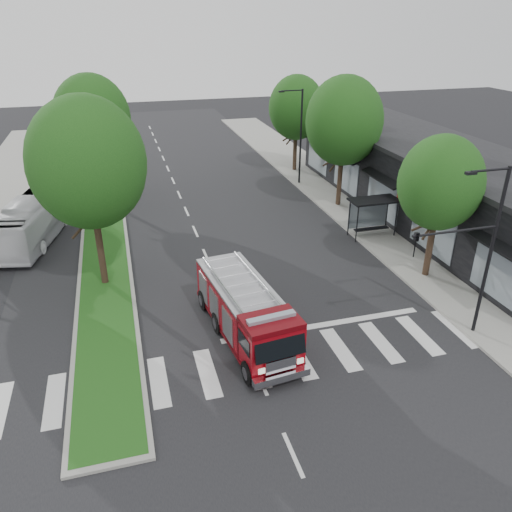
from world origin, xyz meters
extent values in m
plane|color=black|center=(0.00, 0.00, 0.00)|extent=(140.00, 140.00, 0.00)
cube|color=gray|center=(12.50, 10.00, 0.07)|extent=(5.00, 80.00, 0.15)
cube|color=gray|center=(-6.00, 18.00, 0.07)|extent=(3.00, 50.00, 0.14)
cube|color=#164D16|center=(-6.00, 18.00, 0.14)|extent=(2.60, 49.50, 0.02)
cube|color=black|center=(17.00, 10.00, 2.50)|extent=(8.00, 30.00, 5.00)
cylinder|color=black|center=(9.80, 7.40, 1.25)|extent=(0.08, 0.08, 2.50)
cylinder|color=black|center=(12.60, 7.40, 1.25)|extent=(0.08, 0.08, 2.50)
cylinder|color=black|center=(9.80, 8.60, 1.25)|extent=(0.08, 0.08, 2.50)
cylinder|color=black|center=(12.60, 8.60, 1.25)|extent=(0.08, 0.08, 2.50)
cube|color=black|center=(11.20, 8.00, 2.55)|extent=(3.20, 1.60, 0.12)
cube|color=#8C99A5|center=(11.20, 8.70, 1.30)|extent=(2.80, 0.04, 1.80)
cube|color=black|center=(11.20, 8.00, 0.55)|extent=(2.40, 0.40, 0.08)
cylinder|color=black|center=(11.50, 2.00, 1.87)|extent=(0.36, 0.36, 3.74)
ellipsoid|color=#11390F|center=(11.50, 2.00, 5.53)|extent=(4.40, 4.40, 5.06)
cylinder|color=black|center=(11.50, 14.00, 2.20)|extent=(0.36, 0.36, 4.40)
ellipsoid|color=#11390F|center=(11.50, 14.00, 6.50)|extent=(5.60, 5.60, 6.44)
cylinder|color=black|center=(11.50, 24.00, 1.98)|extent=(0.36, 0.36, 3.96)
ellipsoid|color=#11390F|center=(11.50, 24.00, 5.85)|extent=(5.00, 5.00, 5.75)
cylinder|color=black|center=(-6.00, 6.00, 2.31)|extent=(0.36, 0.36, 4.62)
ellipsoid|color=#11390F|center=(-6.00, 6.00, 6.83)|extent=(5.80, 5.80, 6.67)
cylinder|color=black|center=(-6.00, 20.00, 2.20)|extent=(0.36, 0.36, 4.40)
ellipsoid|color=#11390F|center=(-6.00, 20.00, 6.50)|extent=(5.60, 5.60, 6.44)
cylinder|color=black|center=(10.50, -3.50, 4.00)|extent=(0.16, 0.16, 8.00)
cylinder|color=black|center=(9.60, -3.50, 7.90)|extent=(1.80, 0.10, 0.10)
cube|color=black|center=(8.70, -3.50, 7.85)|extent=(0.45, 0.20, 0.12)
cylinder|color=black|center=(8.50, -3.50, 5.40)|extent=(4.00, 0.10, 0.10)
imported|color=black|center=(6.70, -3.50, 5.00)|extent=(0.18, 0.22, 1.10)
cylinder|color=black|center=(10.50, 20.00, 4.00)|extent=(0.16, 0.16, 8.00)
cylinder|color=black|center=(9.60, 20.00, 7.90)|extent=(1.80, 0.10, 0.10)
cube|color=black|center=(8.70, 20.00, 7.85)|extent=(0.45, 0.20, 0.12)
cube|color=#560409|center=(0.21, -0.81, 0.46)|extent=(3.21, 7.99, 0.23)
cube|color=maroon|center=(0.12, -0.07, 1.43)|extent=(2.99, 6.15, 1.85)
cube|color=maroon|center=(0.55, -3.66, 1.43)|extent=(2.49, 1.93, 1.94)
cube|color=#B2B2B7|center=(0.12, -0.07, 2.41)|extent=(2.99, 6.15, 0.11)
cylinder|color=#B2B2B7|center=(-0.71, -0.17, 2.59)|extent=(0.74, 5.53, 0.09)
cylinder|color=#B2B2B7|center=(0.95, 0.02, 2.59)|extent=(0.74, 5.53, 0.09)
cube|color=silver|center=(0.67, -4.72, 0.56)|extent=(2.43, 0.60, 0.32)
cube|color=#8C99A5|center=(0.55, -3.66, 2.68)|extent=(2.06, 0.56, 0.17)
cylinder|color=black|center=(-0.48, -4.06, 0.51)|extent=(0.44, 1.05, 1.02)
cylinder|color=black|center=(1.63, -3.81, 0.51)|extent=(0.44, 1.05, 1.02)
cylinder|color=black|center=(-0.93, -0.20, 0.51)|extent=(0.44, 1.05, 1.02)
cylinder|color=black|center=(1.18, 0.05, 0.51)|extent=(0.44, 1.05, 1.02)
cylinder|color=black|center=(-1.20, 2.01, 0.51)|extent=(0.44, 1.05, 1.02)
cylinder|color=black|center=(0.92, 2.26, 0.51)|extent=(0.44, 1.05, 1.02)
imported|color=silver|center=(-10.14, 13.92, 1.44)|extent=(4.65, 10.59, 2.87)
camera|label=1|loc=(-4.53, -19.44, 13.46)|focal=35.00mm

